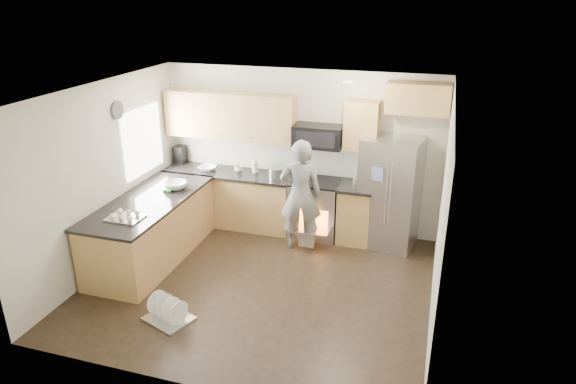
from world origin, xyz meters
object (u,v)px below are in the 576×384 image
(person, at_px, (301,195))
(refrigerator, at_px, (390,193))
(dish_rack, at_px, (168,314))
(stove_range, at_px, (315,196))

(person, bearing_deg, refrigerator, -170.96)
(refrigerator, bearing_deg, dish_rack, -119.27)
(dish_rack, bearing_deg, refrigerator, 50.73)
(person, xyz_separation_m, dish_rack, (-1.01, -2.28, -0.77))
(refrigerator, relative_size, person, 0.99)
(refrigerator, height_order, dish_rack, refrigerator)
(refrigerator, height_order, person, person)
(refrigerator, xyz_separation_m, dish_rack, (-2.27, -2.78, -0.77))
(stove_range, xyz_separation_m, dish_rack, (-1.12, -2.77, -0.59))
(dish_rack, bearing_deg, person, 66.00)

